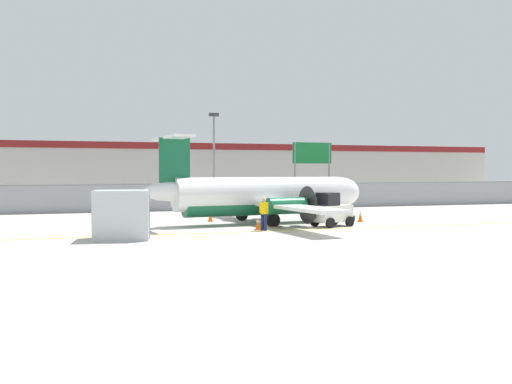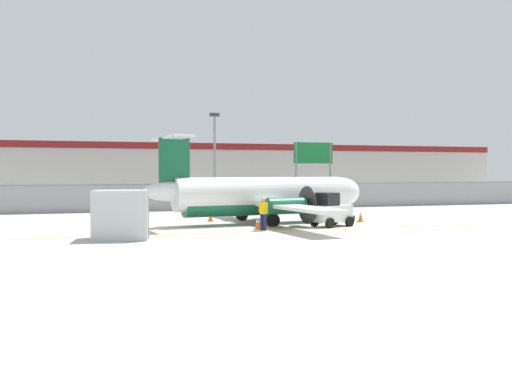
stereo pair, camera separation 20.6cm
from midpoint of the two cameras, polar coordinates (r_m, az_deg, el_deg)
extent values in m
plane|color=#BCB7AD|center=(28.06, 7.37, -4.16)|extent=(140.00, 140.00, 0.00)
cube|color=yellow|center=(29.88, 5.76, -3.76)|extent=(84.00, 0.20, 0.01)
cube|color=gray|center=(44.92, -2.28, -0.50)|extent=(98.00, 0.04, 2.00)
cylinder|color=slate|center=(44.89, -2.29, 0.84)|extent=(98.00, 0.10, 0.10)
cube|color=#38383A|center=(56.14, -5.34, -0.94)|extent=(98.00, 17.00, 0.12)
cube|color=beige|center=(74.25, -8.34, 2.27)|extent=(91.00, 8.00, 6.50)
cube|color=maroon|center=(70.37, -7.84, 4.60)|extent=(91.00, 0.20, 0.80)
cylinder|color=white|center=(33.05, 0.70, -0.15)|extent=(10.50, 3.04, 1.90)
ellipsoid|color=white|center=(35.65, 8.69, -0.01)|extent=(2.58, 2.06, 1.80)
ellipsoid|color=white|center=(31.18, -8.44, 0.06)|extent=(3.02, 1.36, 1.05)
cylinder|color=#145938|center=(33.07, 0.70, -1.05)|extent=(9.40, 2.51, 1.48)
cube|color=white|center=(33.12, 0.85, -1.13)|extent=(3.37, 16.08, 0.18)
cylinder|color=#145938|center=(35.57, -0.60, -0.90)|extent=(2.29, 1.14, 0.90)
cone|color=black|center=(36.04, 1.08, -0.86)|extent=(0.50, 0.49, 0.44)
cylinder|color=#262626|center=(36.10, 1.30, -0.86)|extent=(0.27, 2.09, 2.10)
cylinder|color=#145938|center=(30.87, 3.21, -1.37)|extent=(2.29, 1.14, 0.90)
cone|color=black|center=(31.41, 5.08, -1.32)|extent=(0.50, 0.49, 0.44)
cylinder|color=#262626|center=(31.48, 5.31, -1.31)|extent=(0.27, 2.09, 2.10)
cube|color=#145938|center=(31.23, -7.99, 2.54)|extent=(1.71, 0.37, 3.10)
cube|color=white|center=(31.25, -8.24, 5.38)|extent=(1.63, 4.89, 0.14)
cylinder|color=#59595B|center=(34.77, 6.18, -1.64)|extent=(0.15, 0.15, 0.97)
cylinder|color=black|center=(34.81, 6.18, -2.44)|extent=(0.62, 0.29, 0.60)
cylinder|color=#59595B|center=(35.00, -1.25, -1.53)|extent=(0.15, 0.15, 0.90)
cylinder|color=black|center=(35.03, -1.25, -2.26)|extent=(0.78, 0.30, 0.76)
cylinder|color=#59595B|center=(30.98, 1.89, -2.01)|extent=(0.15, 0.15, 0.90)
cylinder|color=black|center=(31.01, 1.89, -2.84)|extent=(0.78, 0.30, 0.76)
cube|color=silver|center=(31.63, 7.80, -2.12)|extent=(2.44, 1.78, 0.90)
cube|color=black|center=(31.34, 7.35, -0.70)|extent=(1.18, 1.24, 0.70)
cube|color=black|center=(32.48, 9.23, -2.55)|extent=(0.52, 1.09, 0.30)
cylinder|color=black|center=(32.62, 7.98, -2.79)|extent=(0.59, 0.36, 0.56)
cylinder|color=black|center=(31.79, 9.52, -2.93)|extent=(0.59, 0.36, 0.56)
cylinder|color=black|center=(31.58, 6.06, -2.94)|extent=(0.59, 0.36, 0.56)
cylinder|color=black|center=(30.72, 7.59, -3.09)|extent=(0.59, 0.36, 0.56)
cylinder|color=#191E4C|center=(29.33, 0.77, -3.04)|extent=(0.22, 0.22, 0.85)
cylinder|color=#191E4C|center=(29.21, 1.09, -3.06)|extent=(0.22, 0.22, 0.85)
cylinder|color=yellow|center=(29.22, 0.93, -1.63)|extent=(0.47, 0.47, 0.60)
cylinder|color=yellow|center=(29.35, 0.59, -1.55)|extent=(0.14, 0.14, 0.55)
cylinder|color=yellow|center=(29.08, 1.28, -1.59)|extent=(0.14, 0.14, 0.55)
sphere|color=tan|center=(29.19, 0.93, -0.77)|extent=(0.22, 0.22, 0.22)
cube|color=#B7BCC1|center=(26.28, -13.13, -2.22)|extent=(2.68, 2.35, 2.20)
cube|color=#333338|center=(26.28, -13.13, -2.22)|extent=(2.42, 0.46, 2.20)
cube|color=orange|center=(29.65, 0.37, -3.77)|extent=(0.36, 0.36, 0.04)
cone|color=orange|center=(29.62, 0.37, -3.15)|extent=(0.28, 0.28, 0.60)
cylinder|color=white|center=(29.61, 0.37, -3.00)|extent=(0.17, 0.17, 0.08)
cube|color=orange|center=(34.70, -4.41, -2.91)|extent=(0.36, 0.36, 0.04)
cone|color=orange|center=(34.68, -4.41, -2.38)|extent=(0.28, 0.28, 0.60)
cylinder|color=white|center=(34.67, -4.41, -2.25)|extent=(0.17, 0.17, 0.08)
cube|color=orange|center=(34.87, 10.58, -2.91)|extent=(0.36, 0.36, 0.04)
cone|color=orange|center=(34.84, 10.58, -2.39)|extent=(0.28, 0.28, 0.60)
cylinder|color=white|center=(34.83, 10.58, -2.26)|extent=(0.17, 0.17, 0.08)
cube|color=orange|center=(31.11, 1.91, -3.49)|extent=(0.36, 0.36, 0.04)
cone|color=orange|center=(31.08, 1.91, -2.90)|extent=(0.28, 0.28, 0.60)
cylinder|color=white|center=(31.07, 1.91, -2.76)|extent=(0.17, 0.17, 0.08)
cube|color=silver|center=(53.46, -19.61, -0.48)|extent=(4.39, 2.25, 0.80)
cube|color=#262D38|center=(53.42, -19.78, 0.25)|extent=(2.39, 1.84, 0.56)
cylinder|color=black|center=(54.52, -18.23, -0.75)|extent=(0.62, 0.28, 0.60)
cylinder|color=black|center=(52.74, -17.99, -0.84)|extent=(0.62, 0.28, 0.60)
cylinder|color=black|center=(54.25, -21.17, -0.80)|extent=(0.62, 0.28, 0.60)
cylinder|color=black|center=(52.46, -21.03, -0.89)|extent=(0.62, 0.28, 0.60)
cube|color=silver|center=(48.51, -16.23, -0.69)|extent=(4.31, 1.99, 0.80)
cube|color=#262D38|center=(48.47, -16.06, 0.11)|extent=(2.31, 1.71, 0.56)
cylinder|color=black|center=(47.72, -17.96, -1.14)|extent=(0.61, 0.24, 0.60)
cylinder|color=black|center=(49.51, -17.79, -1.03)|extent=(0.61, 0.24, 0.60)
cylinder|color=black|center=(47.57, -14.60, -1.12)|extent=(0.61, 0.24, 0.60)
cylinder|color=black|center=(49.37, -14.55, -1.00)|extent=(0.61, 0.24, 0.60)
cube|color=gray|center=(51.25, -8.44, -0.48)|extent=(4.37, 2.17, 0.80)
cube|color=#262D38|center=(51.18, -8.61, 0.27)|extent=(2.36, 1.80, 0.56)
cylinder|color=black|center=(52.51, -7.23, -0.76)|extent=(0.62, 0.27, 0.60)
cylinder|color=black|center=(50.79, -6.65, -0.86)|extent=(0.62, 0.27, 0.60)
cylinder|color=black|center=(51.78, -10.20, -0.82)|extent=(0.62, 0.27, 0.60)
cylinder|color=black|center=(50.03, -9.71, -0.92)|extent=(0.62, 0.27, 0.60)
cube|color=navy|center=(57.69, -6.00, -0.18)|extent=(4.32, 2.03, 0.80)
cube|color=#262D38|center=(57.68, -5.85, 0.50)|extent=(2.32, 1.73, 0.56)
cylinder|color=black|center=(56.66, -7.29, -0.55)|extent=(0.61, 0.25, 0.60)
cylinder|color=black|center=(58.45, -7.46, -0.47)|extent=(0.61, 0.25, 0.60)
cylinder|color=black|center=(56.99, -4.49, -0.52)|extent=(0.61, 0.25, 0.60)
cylinder|color=black|center=(58.77, -4.75, -0.44)|extent=(0.61, 0.25, 0.60)
cube|color=slate|center=(59.64, -0.29, -0.09)|extent=(4.35, 2.13, 0.80)
cube|color=#262D38|center=(59.56, -0.42, 0.56)|extent=(2.35, 1.78, 0.56)
cylinder|color=black|center=(61.04, 0.59, -0.34)|extent=(0.62, 0.26, 0.60)
cylinder|color=black|center=(59.40, 1.29, -0.41)|extent=(0.62, 0.26, 0.60)
cylinder|color=black|center=(59.96, -1.86, -0.39)|extent=(0.62, 0.26, 0.60)
cylinder|color=black|center=(58.29, -1.21, -0.46)|extent=(0.62, 0.26, 0.60)
cube|color=slate|center=(64.87, 2.52, 0.09)|extent=(4.21, 1.73, 0.80)
cube|color=#262D38|center=(64.80, 2.40, 0.69)|extent=(2.21, 1.58, 0.56)
cylinder|color=black|center=(66.20, 3.40, -0.15)|extent=(0.60, 0.20, 0.60)
cylinder|color=black|center=(64.52, 3.96, -0.21)|extent=(0.60, 0.20, 0.60)
cylinder|color=black|center=(65.28, 1.10, -0.18)|extent=(0.60, 0.20, 0.60)
cylinder|color=black|center=(63.57, 1.60, -0.24)|extent=(0.60, 0.20, 0.60)
cube|color=black|center=(55.10, 11.13, -0.32)|extent=(4.38, 2.23, 0.80)
cube|color=#262D38|center=(55.13, 11.28, 0.39)|extent=(2.38, 1.83, 0.56)
cylinder|color=black|center=(53.78, 10.08, -0.71)|extent=(0.62, 0.28, 0.60)
cylinder|color=black|center=(55.48, 9.45, -0.62)|extent=(0.62, 0.28, 0.60)
cylinder|color=black|center=(54.81, 12.83, -0.68)|extent=(0.62, 0.28, 0.60)
cylinder|color=black|center=(56.47, 12.13, -0.59)|extent=(0.62, 0.28, 0.60)
cylinder|color=slate|center=(41.71, -4.02, 2.73)|extent=(0.16, 0.16, 7.00)
cube|color=#333333|center=(41.90, -4.03, 7.73)|extent=(0.70, 0.30, 0.24)
cylinder|color=slate|center=(48.78, 4.13, 1.76)|extent=(0.14, 0.14, 5.50)
cylinder|color=slate|center=(50.04, 7.54, 1.76)|extent=(0.14, 0.14, 5.50)
cube|color=#14662D|center=(49.41, 5.87, 3.91)|extent=(3.60, 0.10, 1.80)
camera|label=1|loc=(0.10, -89.83, 0.01)|focal=40.00mm
camera|label=2|loc=(0.10, 90.17, -0.01)|focal=40.00mm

